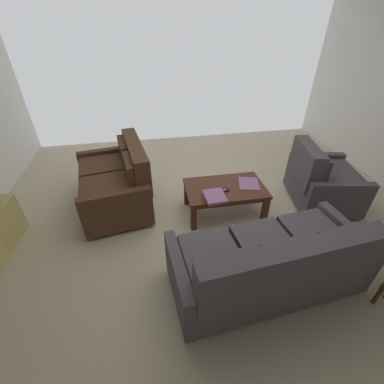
# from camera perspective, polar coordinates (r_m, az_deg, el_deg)

# --- Properties ---
(ground_plane) EXTENTS (5.89, 5.57, 0.01)m
(ground_plane) POSITION_cam_1_polar(r_m,az_deg,el_deg) (3.48, 4.06, -6.01)
(ground_plane) COLOR beige
(sofa_main) EXTENTS (1.87, 0.98, 0.86)m
(sofa_main) POSITION_cam_1_polar(r_m,az_deg,el_deg) (2.57, 17.03, -14.91)
(sofa_main) COLOR black
(sofa_main) RESTS_ON ground
(loveseat_near) EXTENTS (1.05, 1.42, 0.89)m
(loveseat_near) POSITION_cam_1_polar(r_m,az_deg,el_deg) (3.65, -16.14, 2.17)
(loveseat_near) COLOR black
(loveseat_near) RESTS_ON ground
(coffee_table) EXTENTS (1.03, 0.63, 0.40)m
(coffee_table) POSITION_cam_1_polar(r_m,az_deg,el_deg) (3.41, 7.31, 0.17)
(coffee_table) COLOR #4C2819
(coffee_table) RESTS_ON ground
(armchair_side) EXTENTS (0.95, 1.04, 0.88)m
(armchair_side) POSITION_cam_1_polar(r_m,az_deg,el_deg) (3.98, 26.56, 2.30)
(armchair_side) COLOR black
(armchair_side) RESTS_ON ground
(book_stack) EXTENTS (0.27, 0.30, 0.07)m
(book_stack) POSITION_cam_1_polar(r_m,az_deg,el_deg) (3.10, 4.91, -1.19)
(book_stack) COLOR #C63833
(book_stack) RESTS_ON coffee_table
(tv_remote) EXTENTS (0.17, 0.08, 0.02)m
(tv_remote) POSITION_cam_1_polar(r_m,az_deg,el_deg) (3.28, 6.83, 0.20)
(tv_remote) COLOR black
(tv_remote) RESTS_ON coffee_table
(loose_magazine) EXTENTS (0.32, 0.36, 0.01)m
(loose_magazine) POSITION_cam_1_polar(r_m,az_deg,el_deg) (3.49, 12.43, 1.86)
(loose_magazine) COLOR #996699
(loose_magazine) RESTS_ON coffee_table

